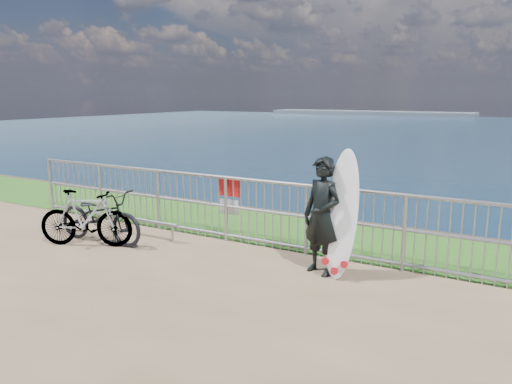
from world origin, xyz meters
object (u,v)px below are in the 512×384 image
Objects in this scene: bicycle_near at (100,216)px; surfer at (322,216)px; bicycle_far at (86,218)px; surfboard at (341,219)px.

surfer is at bearing -85.49° from bicycle_near.
surfer is at bearing -102.68° from bicycle_far.
bicycle_near is at bearing -172.87° from surfboard.
bicycle_far is (-4.13, -0.77, -0.34)m from surfboard.
bicycle_near is 0.27m from bicycle_far.
surfboard is 4.21m from bicycle_far.
bicycle_near is at bearing -153.92° from surfer.
bicycle_near is (-4.08, -0.51, -0.36)m from surfboard.
bicycle_near is (-3.80, -0.49, -0.37)m from surfer.
bicycle_far is at bearing -150.24° from surfer.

